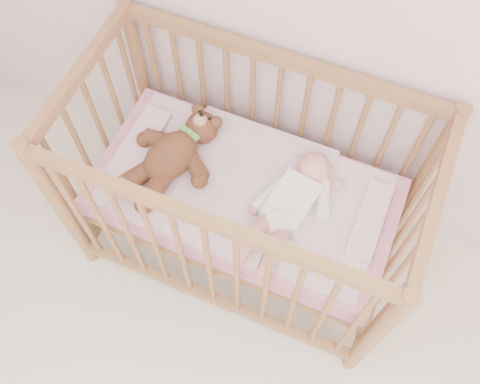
% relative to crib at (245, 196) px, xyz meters
% --- Properties ---
extents(crib, '(1.36, 0.76, 1.00)m').
position_rel_crib_xyz_m(crib, '(0.00, 0.00, 0.00)').
color(crib, '#A56946').
rests_on(crib, floor).
extents(mattress, '(1.22, 0.62, 0.13)m').
position_rel_crib_xyz_m(mattress, '(0.00, 0.00, -0.01)').
color(mattress, pink).
rests_on(mattress, crib).
extents(blanket, '(1.10, 0.58, 0.06)m').
position_rel_crib_xyz_m(blanket, '(0.00, 0.00, 0.06)').
color(blanket, pink).
rests_on(blanket, mattress).
extents(baby, '(0.38, 0.63, 0.14)m').
position_rel_crib_xyz_m(baby, '(0.20, -0.02, 0.14)').
color(baby, white).
rests_on(baby, blanket).
extents(teddy_bear, '(0.52, 0.63, 0.15)m').
position_rel_crib_xyz_m(teddy_bear, '(-0.31, -0.02, 0.15)').
color(teddy_bear, brown).
rests_on(teddy_bear, blanket).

